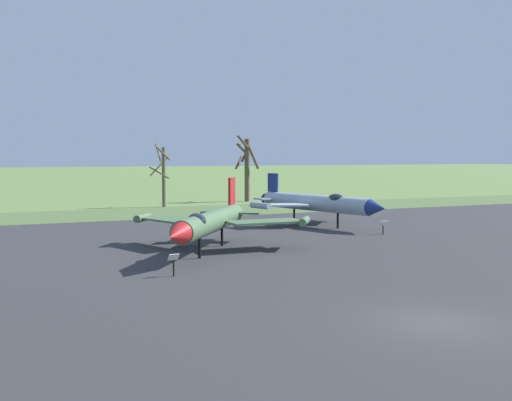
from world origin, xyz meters
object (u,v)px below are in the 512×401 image
at_px(jet_fighter_front_left, 317,203).
at_px(info_placard_front_left, 383,226).
at_px(jet_fighter_rear_left, 210,222).
at_px(info_placard_rear_left, 174,263).

height_order(jet_fighter_front_left, info_placard_front_left, jet_fighter_front_left).
distance_m(jet_fighter_front_left, info_placard_front_left, 6.92).
relative_size(jet_fighter_front_left, info_placard_front_left, 12.94).
bearing_deg(jet_fighter_rear_left, jet_fighter_front_left, 36.64).
distance_m(jet_fighter_rear_left, info_placard_rear_left, 7.37).
xyz_separation_m(jet_fighter_front_left, info_placard_rear_left, (-16.50, -15.31, -1.20)).
relative_size(info_placard_front_left, info_placard_rear_left, 0.92).
height_order(jet_fighter_rear_left, info_placard_rear_left, jet_fighter_rear_left).
xyz_separation_m(jet_fighter_rear_left, info_placard_rear_left, (-4.05, -6.05, -1.13)).
bearing_deg(info_placard_front_left, jet_fighter_front_left, 103.03).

